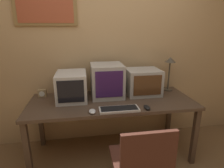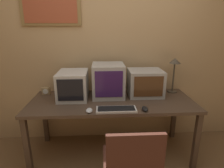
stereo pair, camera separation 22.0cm
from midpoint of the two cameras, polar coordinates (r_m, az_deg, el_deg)
The scene contains 10 objects.
wall_back at distance 2.57m, azimuth -4.30°, elevation 10.47°, with size 8.00×0.08×2.60m.
desk at distance 2.29m, azimuth -2.76°, elevation -6.65°, with size 1.96×0.77×0.75m.
monitor_left at distance 2.33m, azimuth -14.84°, elevation -0.65°, with size 0.35×0.46×0.33m.
monitor_center at distance 2.35m, azimuth -4.23°, elevation 1.07°, with size 0.39×0.41×0.41m.
monitor_right at distance 2.45m, azimuth 6.85°, elevation 0.66°, with size 0.43×0.38×0.33m.
keyboard_main at distance 2.00m, azimuth -0.99°, elevation -7.72°, with size 0.42×0.16×0.03m.
mouse_near_keyboard at distance 2.04m, azimuth 7.57°, elevation -7.10°, with size 0.06×0.12×0.04m.
mouse_far_corner at distance 1.96m, azimuth -9.25°, elevation -8.30°, with size 0.07×0.11×0.03m.
desk_clock at distance 2.56m, azimuth -22.83°, elevation -2.63°, with size 0.10×0.06×0.09m.
desk_lamp at distance 2.62m, azimuth 14.94°, elevation 5.48°, with size 0.15×0.15×0.46m.
Camera 1 is at (-0.34, -1.13, 1.59)m, focal length 30.00 mm.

